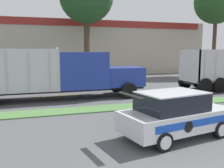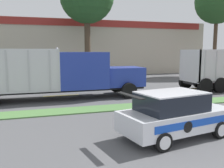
{
  "view_description": "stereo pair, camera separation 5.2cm",
  "coord_description": "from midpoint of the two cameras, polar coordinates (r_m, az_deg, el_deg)",
  "views": [
    {
      "loc": [
        -3.93,
        -2.81,
        3.07
      ],
      "look_at": [
        0.04,
        9.53,
        1.33
      ],
      "focal_mm": 40.0,
      "sensor_mm": 36.0,
      "label": 1
    },
    {
      "loc": [
        -3.88,
        -2.82,
        3.07
      ],
      "look_at": [
        0.04,
        9.53,
        1.33
      ],
      "focal_mm": 40.0,
      "sensor_mm": 36.0,
      "label": 2
    }
  ],
  "objects": [
    {
      "name": "grass_verge",
      "position": [
        13.41,
        -0.41,
        -5.48
      ],
      "size": [
        120.0,
        1.42,
        0.06
      ],
      "primitive_type": "cube",
      "color": "#517F42",
      "rests_on": "ground_plane"
    },
    {
      "name": "centre_line_4",
      "position": [
        17.53,
        -11.68,
        -2.6
      ],
      "size": [
        2.4,
        0.14,
        0.01
      ],
      "primitive_type": "cube",
      "color": "yellow",
      "rests_on": "ground_plane"
    },
    {
      "name": "centre_line_5",
      "position": [
        18.87,
        4.85,
        -1.75
      ],
      "size": [
        2.4,
        0.14,
        0.01
      ],
      "primitive_type": "cube",
      "color": "yellow",
      "rests_on": "ground_plane"
    },
    {
      "name": "dump_truck_lead",
      "position": [
        16.22,
        -10.96,
        2.05
      ],
      "size": [
        12.66,
        2.84,
        3.26
      ],
      "color": "black",
      "rests_on": "ground_plane"
    },
    {
      "name": "store_building_backdrop",
      "position": [
        36.43,
        -8.43,
        8.09
      ],
      "size": [
        33.89,
        12.1,
        6.8
      ],
      "color": "#BCB29E",
      "rests_on": "ground_plane"
    },
    {
      "name": "rally_car",
      "position": [
        9.18,
        14.07,
        -6.69
      ],
      "size": [
        4.35,
        2.46,
        1.68
      ],
      "color": "silver",
      "rests_on": "ground_plane"
    },
    {
      "name": "centre_line_6",
      "position": [
        21.51,
        18.24,
        -0.94
      ],
      "size": [
        2.4,
        0.14,
        0.01
      ],
      "primitive_type": "cube",
      "color": "yellow",
      "rests_on": "ground_plane"
    }
  ]
}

